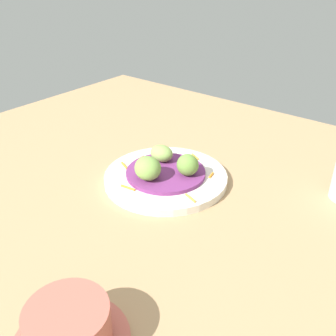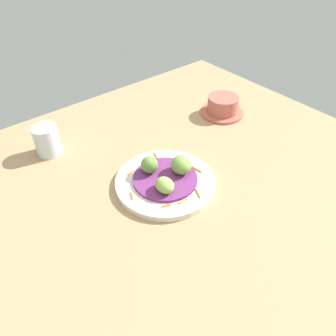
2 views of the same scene
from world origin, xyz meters
The scene contains 8 objects.
table_surface centered at (0.00, 0.00, 1.00)cm, with size 110.00×110.00×2.00cm, color tan.
main_plate centered at (5.71, -4.93, 2.76)cm, with size 24.15×24.15×1.52cm, color silver.
cabbage_bed centered at (5.71, -4.93, 3.91)cm, with size 15.56×15.56×0.77cm, color #702D6B.
carrot_garnish centered at (5.81, -3.55, 3.72)cm, with size 18.94×20.23×0.40cm.
guac_scoop_left centered at (7.19, -9.09, 6.39)cm, with size 4.22×4.13×4.20cm, color olive.
guac_scoop_center centered at (8.56, -1.57, 5.92)cm, with size 4.97×4.04×3.25cm, color #84A851.
guac_scoop_right centered at (1.37, -4.14, 6.50)cm, with size 5.35×4.89×4.42cm, color #759E47.
terracotta_bowl centered at (-29.44, -19.31, 4.63)cm, with size 13.57×13.57×5.88cm.
Camera 1 is at (-44.61, -45.46, 41.34)cm, focal length 40.75 mm.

